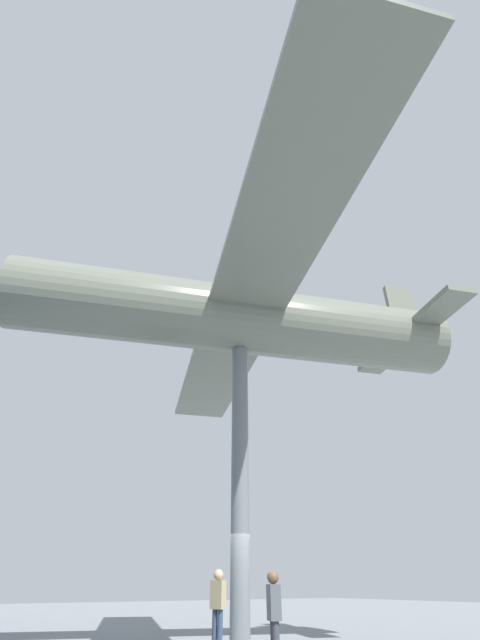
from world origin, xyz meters
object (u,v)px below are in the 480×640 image
at_px(visitor_second, 274,611).
at_px(suspended_airplane, 231,319).
at_px(visitor_person, 218,601).
at_px(support_pylon_central, 240,478).

bearing_deg(visitor_second, suspended_airplane, 29.60).
distance_m(suspended_airplane, visitor_person, 8.03).
bearing_deg(suspended_airplane, support_pylon_central, -90.00).
xyz_separation_m(visitor_person, visitor_second, (-3.60, 0.76, -0.08)).
height_order(suspended_airplane, visitor_second, suspended_airplane).
relative_size(support_pylon_central, visitor_person, 4.23).
distance_m(suspended_airplane, visitor_second, 7.94).
height_order(support_pylon_central, visitor_person, support_pylon_central).
relative_size(visitor_person, visitor_second, 1.07).
distance_m(visitor_person, visitor_second, 3.68).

